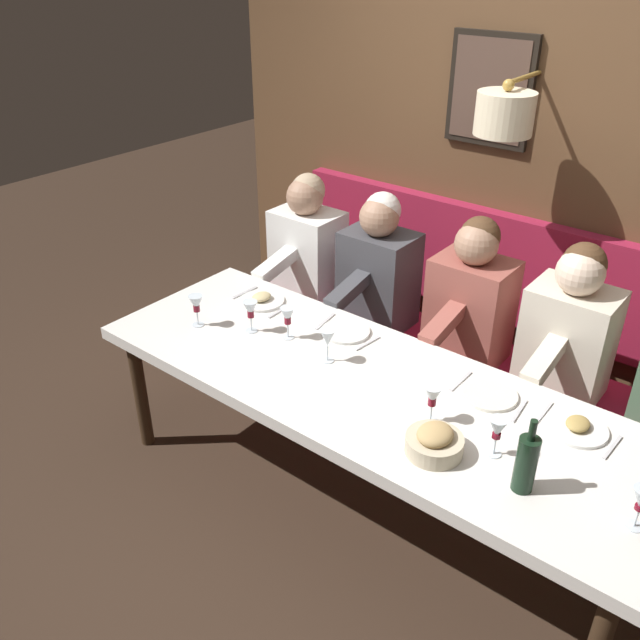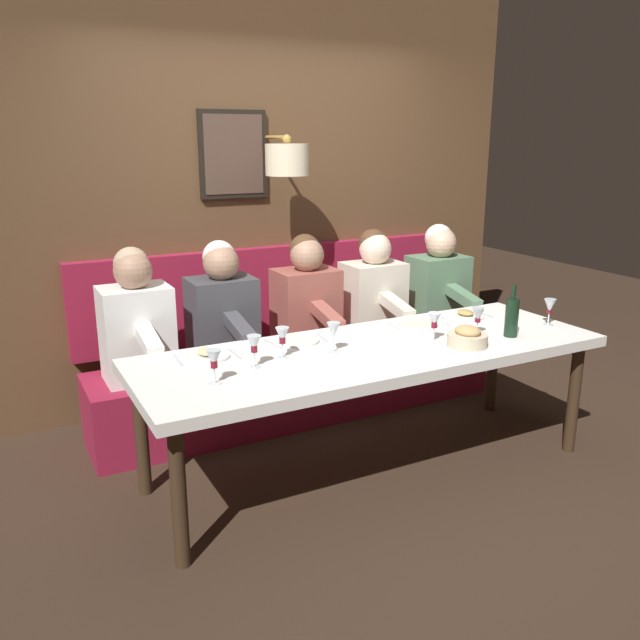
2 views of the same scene
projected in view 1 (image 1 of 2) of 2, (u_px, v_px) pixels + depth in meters
The scene contains 20 objects.
ground_plane at pixel (361, 505), 3.30m from camera, with size 12.00×12.00×0.00m, color #332319.
dining_table at pixel (366, 393), 2.97m from camera, with size 0.90×2.60×0.74m.
banquette_bench at pixel (454, 386), 3.79m from camera, with size 0.52×2.80×0.45m, color maroon.
back_wall_panel at pixel (527, 164), 3.62m from camera, with size 0.59×4.00×2.90m.
diner_near at pixel (569, 327), 3.19m from camera, with size 0.60×0.40×0.79m.
diner_middle at pixel (471, 296), 3.47m from camera, with size 0.60×0.40×0.79m.
diner_far at pixel (378, 266), 3.79m from camera, with size 0.60×0.40×0.79m.
diner_farthest at pixel (307, 243), 4.08m from camera, with size 0.60×0.40×0.79m.
place_setting_0 at pixel (346, 331), 3.29m from camera, with size 0.24×0.33×0.01m.
place_setting_1 at pixel (489, 395), 2.84m from camera, with size 0.24×0.31×0.01m.
place_setting_2 at pixel (577, 427), 2.64m from camera, with size 0.24×0.31×0.05m.
place_setting_3 at pixel (262, 300), 3.56m from camera, with size 0.24×0.31×0.05m.
wine_glass_0 at pixel (250, 311), 3.25m from camera, with size 0.07×0.07×0.16m.
wine_glass_1 at pixel (497, 430), 2.47m from camera, with size 0.07×0.07×0.16m.
wine_glass_3 at pixel (432, 397), 2.64m from camera, with size 0.07×0.07×0.16m.
wine_glass_4 at pixel (288, 317), 3.20m from camera, with size 0.07×0.07×0.16m.
wine_glass_5 at pixel (328, 339), 3.02m from camera, with size 0.07×0.07×0.16m.
wine_glass_6 at pixel (196, 305), 3.30m from camera, with size 0.07×0.07×0.16m.
wine_bottle at pixel (526, 463), 2.31m from camera, with size 0.08×0.08×0.30m.
bread_bowl at pixel (434, 442), 2.51m from camera, with size 0.22×0.22×0.12m.
Camera 1 is at (-2.01, -1.35, 2.43)m, focal length 37.70 mm.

